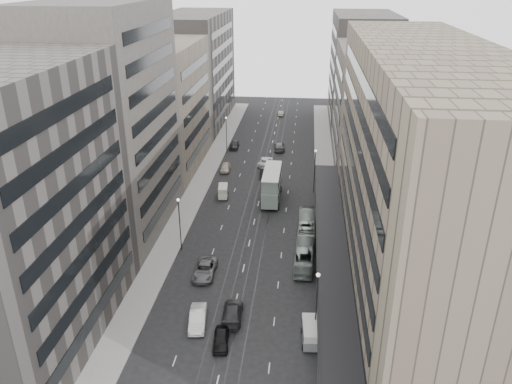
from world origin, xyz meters
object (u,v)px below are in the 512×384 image
at_px(bus_near, 304,253).
at_px(sedan_2, 205,269).
at_px(vw_microbus, 311,332).
at_px(sedan_0, 221,339).
at_px(sedan_1, 198,318).
at_px(panel_van, 223,191).
at_px(bus_far, 306,227).
at_px(double_decker, 272,184).

bearing_deg(bus_near, sedan_2, 20.29).
relative_size(vw_microbus, sedan_0, 1.03).
height_order(bus_near, sedan_1, bus_near).
height_order(sedan_0, sedan_1, sedan_1).
xyz_separation_m(vw_microbus, sedan_2, (-14.18, 11.83, -0.43)).
bearing_deg(panel_van, sedan_1, -92.22).
relative_size(bus_near, sedan_1, 2.00).
relative_size(bus_near, sedan_0, 2.47).
bearing_deg(sedan_1, vw_microbus, -14.35).
xyz_separation_m(bus_near, bus_far, (0.22, 7.77, 0.03)).
bearing_deg(vw_microbus, bus_far, 87.82).
height_order(bus_far, panel_van, bus_far).
height_order(vw_microbus, sedan_1, vw_microbus).
distance_m(bus_far, sedan_0, 27.19).
bearing_deg(bus_near, panel_van, -52.64).
xyz_separation_m(double_decker, sedan_1, (-5.98, -35.06, -2.19)).
distance_m(bus_near, panel_van, 25.39).
relative_size(double_decker, vw_microbus, 2.39).
relative_size(double_decker, sedan_0, 2.45).
distance_m(vw_microbus, sedan_0, 9.87).
height_order(bus_far, double_decker, double_decker).
relative_size(double_decker, panel_van, 2.75).
bearing_deg(sedan_2, panel_van, 92.84).
bearing_deg(double_decker, panel_van, 178.60).
bearing_deg(sedan_1, panel_van, 87.38).
distance_m(double_decker, panel_van, 9.00).
bearing_deg(sedan_0, bus_far, 64.88).
xyz_separation_m(bus_near, double_decker, (-6.08, 20.33, 1.60)).
bearing_deg(bus_near, sedan_1, 52.18).
distance_m(bus_far, double_decker, 14.14).
height_order(sedan_1, sedan_2, sedan_1).
bearing_deg(vw_microbus, sedan_2, 136.32).
relative_size(vw_microbus, sedan_1, 0.83).
height_order(panel_van, sedan_2, panel_van).
distance_m(bus_near, sedan_1, 19.04).
bearing_deg(double_decker, sedan_0, -93.96).
relative_size(sedan_1, sedan_2, 0.87).
xyz_separation_m(bus_far, sedan_2, (-13.48, -12.29, -0.64)).
relative_size(double_decker, sedan_1, 1.99).
bearing_deg(panel_van, bus_near, -60.92).
bearing_deg(sedan_1, sedan_2, 89.58).
relative_size(bus_near, double_decker, 1.01).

